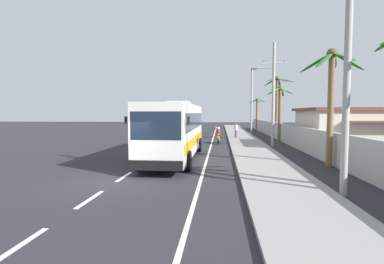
# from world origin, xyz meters

# --- Properties ---
(ground_plane) EXTENTS (160.00, 160.00, 0.00)m
(ground_plane) POSITION_xyz_m (0.00, 0.00, 0.00)
(ground_plane) COLOR #28282D
(sidewalk_kerb) EXTENTS (3.20, 90.00, 0.14)m
(sidewalk_kerb) POSITION_xyz_m (6.80, 10.00, 0.07)
(sidewalk_kerb) COLOR gray
(sidewalk_kerb) RESTS_ON ground
(lane_markings) EXTENTS (3.66, 71.41, 0.01)m
(lane_markings) POSITION_xyz_m (2.08, 14.88, 0.00)
(lane_markings) COLOR white
(lane_markings) RESTS_ON ground
(boundary_wall) EXTENTS (0.24, 60.00, 1.82)m
(boundary_wall) POSITION_xyz_m (10.60, 14.00, 0.91)
(boundary_wall) COLOR #B2B2AD
(boundary_wall) RESTS_ON ground
(coach_bus_foreground) EXTENTS (2.95, 11.48, 3.67)m
(coach_bus_foreground) POSITION_xyz_m (1.54, 6.31, 1.91)
(coach_bus_foreground) COLOR silver
(coach_bus_foreground) RESTS_ON ground
(motorcycle_beside_bus) EXTENTS (0.56, 1.96, 1.56)m
(motorcycle_beside_bus) POSITION_xyz_m (4.15, 15.69, 0.64)
(motorcycle_beside_bus) COLOR black
(motorcycle_beside_bus) RESTS_ON ground
(pedestrian_near_kerb) EXTENTS (0.36, 0.36, 1.60)m
(pedestrian_near_kerb) POSITION_xyz_m (6.11, 21.55, 0.97)
(pedestrian_near_kerb) COLOR #75388E
(pedestrian_near_kerb) RESTS_ON sidewalk_kerb
(utility_pole_nearest) EXTENTS (2.07, 0.24, 10.24)m
(utility_pole_nearest) POSITION_xyz_m (8.65, -1.34, 5.30)
(utility_pole_nearest) COLOR #9E9E99
(utility_pole_nearest) RESTS_ON ground
(utility_pole_mid) EXTENTS (2.98, 0.24, 8.91)m
(utility_pole_mid) POSITION_xyz_m (8.79, 13.81, 4.72)
(utility_pole_mid) COLOR #9E9E99
(utility_pole_mid) RESTS_ON ground
(utility_pole_far) EXTENTS (2.03, 0.24, 8.94)m
(utility_pole_far) POSITION_xyz_m (8.60, 28.97, 4.63)
(utility_pole_far) COLOR #9E9E99
(utility_pole_far) RESTS_ON ground
(palm_nearest) EXTENTS (3.41, 3.33, 7.22)m
(palm_nearest) POSITION_xyz_m (10.92, 23.22, 5.13)
(palm_nearest) COLOR brown
(palm_nearest) RESTS_ON ground
(palm_third) EXTENTS (2.97, 2.90, 5.42)m
(palm_third) POSITION_xyz_m (10.45, 38.01, 3.64)
(palm_third) COLOR brown
(palm_third) RESTS_ON ground
(palm_fourth) EXTENTS (3.17, 3.45, 6.30)m
(palm_fourth) POSITION_xyz_m (10.19, 4.30, 4.31)
(palm_fourth) COLOR brown
(palm_fourth) RESTS_ON ground
(palm_farthest) EXTENTS (2.72, 2.83, 5.70)m
(palm_farthest) POSITION_xyz_m (10.39, 18.69, 3.80)
(palm_farthest) COLOR brown
(palm_farthest) RESTS_ON ground
(roadside_building) EXTENTS (11.10, 7.61, 3.31)m
(roadside_building) POSITION_xyz_m (16.58, 12.88, 1.67)
(roadside_building) COLOR beige
(roadside_building) RESTS_ON ground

